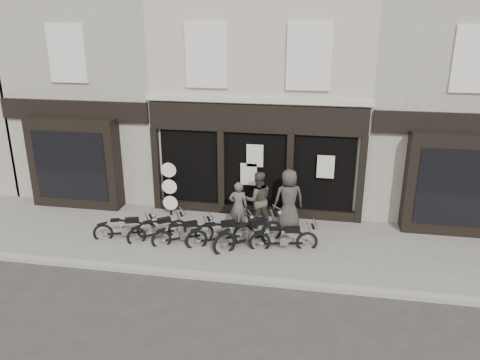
% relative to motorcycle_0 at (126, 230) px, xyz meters
% --- Properties ---
extents(ground_plane, '(90.00, 90.00, 0.00)m').
position_rel_motorcycle_0_xyz_m(ground_plane, '(3.63, -0.45, -0.36)').
color(ground_plane, '#2D2B28').
rests_on(ground_plane, ground).
extents(pavement, '(30.00, 4.20, 0.12)m').
position_rel_motorcycle_0_xyz_m(pavement, '(3.63, 0.45, -0.30)').
color(pavement, '#645E58').
rests_on(pavement, ground_plane).
extents(kerb, '(30.00, 0.25, 0.13)m').
position_rel_motorcycle_0_xyz_m(kerb, '(3.63, -1.70, -0.30)').
color(kerb, gray).
rests_on(kerb, ground_plane).
extents(central_building, '(7.30, 6.22, 8.34)m').
position_rel_motorcycle_0_xyz_m(central_building, '(3.63, 5.50, 3.72)').
color(central_building, '#B6AC9C').
rests_on(central_building, ground).
extents(neighbour_left, '(5.60, 6.73, 8.34)m').
position_rel_motorcycle_0_xyz_m(neighbour_left, '(-2.72, 5.45, 3.68)').
color(neighbour_left, '#9F9A87').
rests_on(neighbour_left, ground).
extents(neighbour_right, '(5.60, 6.73, 8.34)m').
position_rel_motorcycle_0_xyz_m(neighbour_right, '(9.98, 5.45, 3.68)').
color(neighbour_right, '#9F9A87').
rests_on(neighbour_right, ground).
extents(motorcycle_0, '(1.84, 0.88, 0.92)m').
position_rel_motorcycle_0_xyz_m(motorcycle_0, '(0.00, 0.00, 0.00)').
color(motorcycle_0, black).
rests_on(motorcycle_0, ground).
extents(motorcycle_1, '(1.62, 1.32, 0.91)m').
position_rel_motorcycle_0_xyz_m(motorcycle_1, '(0.98, 0.14, -0.00)').
color(motorcycle_1, black).
rests_on(motorcycle_1, ground).
extents(motorcycle_2, '(1.74, 1.16, 0.92)m').
position_rel_motorcycle_0_xyz_m(motorcycle_2, '(1.85, 0.01, 0.00)').
color(motorcycle_2, black).
rests_on(motorcycle_2, ground).
extents(motorcycle_3, '(1.96, 1.19, 1.01)m').
position_rel_motorcycle_0_xyz_m(motorcycle_3, '(2.98, 0.10, 0.04)').
color(motorcycle_3, black).
rests_on(motorcycle_3, ground).
extents(motorcycle_4, '(1.97, 1.72, 1.13)m').
position_rel_motorcycle_0_xyz_m(motorcycle_4, '(3.82, 0.13, 0.08)').
color(motorcycle_4, black).
rests_on(motorcycle_4, ground).
extents(motorcycle_5, '(2.01, 0.69, 0.97)m').
position_rel_motorcycle_0_xyz_m(motorcycle_5, '(4.86, 0.14, 0.02)').
color(motorcycle_5, black).
rests_on(motorcycle_5, ground).
extents(man_left, '(0.63, 0.45, 1.62)m').
position_rel_motorcycle_0_xyz_m(man_left, '(3.31, 1.14, 0.56)').
color(man_left, '#4E4640').
rests_on(man_left, pavement).
extents(man_centre, '(1.09, 0.97, 1.85)m').
position_rel_motorcycle_0_xyz_m(man_centre, '(3.87, 1.53, 0.68)').
color(man_centre, '#403D34').
rests_on(man_centre, pavement).
extents(man_right, '(1.11, 0.91, 1.95)m').
position_rel_motorcycle_0_xyz_m(man_right, '(4.84, 1.61, 0.73)').
color(man_right, '#37312E').
rests_on(man_right, pavement).
extents(advert_sign_post, '(0.51, 0.33, 2.08)m').
position_rel_motorcycle_0_xyz_m(advert_sign_post, '(0.83, 1.86, 0.65)').
color(advert_sign_post, black).
rests_on(advert_sign_post, ground).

